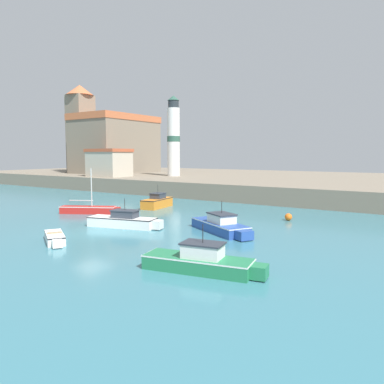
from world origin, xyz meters
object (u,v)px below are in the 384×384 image
object	(u,v)px
motorboat_white_5	(124,221)
motorboat_green_2	(201,261)
sailboat_red_0	(89,209)
motorboat_orange_1	(158,202)
church	(110,141)
motorboat_blue_3	(221,225)
lighthouse	(174,137)
mooring_buoy	(288,217)
harbor_shed_near_wharf	(109,162)
dinghy_white_4	(55,238)

from	to	relation	value
motorboat_white_5	motorboat_green_2	bearing A→B (deg)	-28.97
sailboat_red_0	motorboat_orange_1	size ratio (longest dim) A/B	1.11
sailboat_red_0	church	distance (m)	38.98
motorboat_blue_3	lighthouse	world-z (taller)	lighthouse
mooring_buoy	harbor_shed_near_wharf	distance (m)	36.27
motorboat_orange_1	sailboat_red_0	bearing A→B (deg)	-113.01
mooring_buoy	dinghy_white_4	bearing A→B (deg)	-121.51
sailboat_red_0	motorboat_blue_3	size ratio (longest dim) A/B	0.89
sailboat_red_0	motorboat_green_2	world-z (taller)	sailboat_red_0
mooring_buoy	lighthouse	distance (m)	33.04
motorboat_green_2	sailboat_red_0	bearing A→B (deg)	153.63
motorboat_orange_1	mooring_buoy	distance (m)	14.33
motorboat_orange_1	harbor_shed_near_wharf	world-z (taller)	harbor_shed_near_wharf
dinghy_white_4	lighthouse	size ratio (longest dim) A/B	0.27
motorboat_orange_1	mooring_buoy	world-z (taller)	motorboat_orange_1
motorboat_blue_3	lighthouse	distance (m)	36.01
motorboat_blue_3	mooring_buoy	xyz separation A→B (m)	(2.49, 7.39, -0.20)
sailboat_red_0	lighthouse	distance (m)	28.19
motorboat_white_5	church	bearing A→B (deg)	137.00
motorboat_orange_1	dinghy_white_4	size ratio (longest dim) A/B	1.44
sailboat_red_0	motorboat_white_5	distance (m)	8.15
church	sailboat_red_0	bearing A→B (deg)	-47.31
motorboat_orange_1	lighthouse	world-z (taller)	lighthouse
motorboat_orange_1	motorboat_blue_3	world-z (taller)	motorboat_orange_1
dinghy_white_4	harbor_shed_near_wharf	bearing A→B (deg)	130.55
harbor_shed_near_wharf	lighthouse	bearing A→B (deg)	39.93
mooring_buoy	harbor_shed_near_wharf	xyz separation A→B (m)	(-33.98, 12.04, 4.01)
mooring_buoy	church	distance (m)	48.72
dinghy_white_4	motorboat_white_5	bearing A→B (deg)	88.43
motorboat_orange_1	mooring_buoy	size ratio (longest dim) A/B	7.99
motorboat_green_2	lighthouse	xyz separation A→B (m)	(-27.19, 34.73, 7.89)
motorboat_white_5	mooring_buoy	bearing A→B (deg)	45.68
motorboat_green_2	motorboat_blue_3	bearing A→B (deg)	113.23
dinghy_white_4	mooring_buoy	world-z (taller)	dinghy_white_4
sailboat_red_0	motorboat_green_2	distance (m)	20.59
motorboat_orange_1	harbor_shed_near_wharf	size ratio (longest dim) A/B	0.77
sailboat_red_0	motorboat_blue_3	bearing A→B (deg)	-2.11
motorboat_white_5	harbor_shed_near_wharf	world-z (taller)	harbor_shed_near_wharf
lighthouse	dinghy_white_4	bearing A→B (deg)	-65.21
dinghy_white_4	motorboat_orange_1	bearing A→B (deg)	105.42
motorboat_blue_3	harbor_shed_near_wharf	world-z (taller)	harbor_shed_near_wharf
motorboat_white_5	lighthouse	size ratio (longest dim) A/B	0.48
motorboat_blue_3	harbor_shed_near_wharf	size ratio (longest dim) A/B	0.95
church	lighthouse	bearing A→B (deg)	-8.26
dinghy_white_4	motorboat_white_5	xyz separation A→B (m)	(0.17, 6.17, 0.20)
motorboat_green_2	dinghy_white_4	xyz separation A→B (m)	(-11.09, -0.13, -0.20)
church	harbor_shed_near_wharf	world-z (taller)	church
dinghy_white_4	motorboat_white_5	size ratio (longest dim) A/B	0.56
dinghy_white_4	mooring_buoy	size ratio (longest dim) A/B	5.55
dinghy_white_4	lighthouse	xyz separation A→B (m)	(-16.10, 34.86, 8.09)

